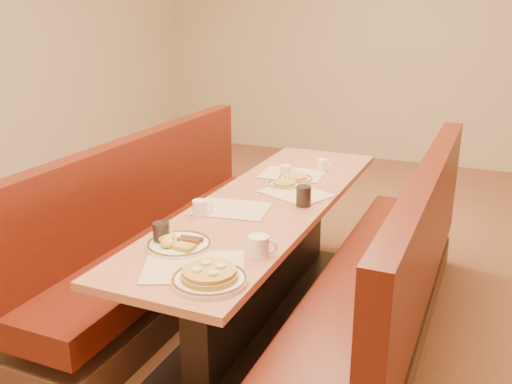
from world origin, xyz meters
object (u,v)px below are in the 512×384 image
at_px(booth_left, 162,243).
at_px(coffee_mug_c, 323,165).
at_px(coffee_mug_b, 200,207).
at_px(coffee_mug_d, 286,171).
at_px(coffee_mug_a, 260,246).
at_px(pancake_plate, 209,277).
at_px(soda_tumbler_mid, 304,196).
at_px(eggs_plate, 178,244).
at_px(diner_table, 266,260).
at_px(booth_right, 388,285).
at_px(soda_tumbler_near, 161,234).

bearing_deg(booth_left, coffee_mug_c, 41.21).
bearing_deg(coffee_mug_b, coffee_mug_d, 54.94).
xyz_separation_m(coffee_mug_a, coffee_mug_d, (-0.33, 1.21, -0.01)).
bearing_deg(pancake_plate, soda_tumbler_mid, 87.27).
relative_size(eggs_plate, soda_tumbler_mid, 2.63).
height_order(diner_table, coffee_mug_d, coffee_mug_d).
distance_m(pancake_plate, coffee_mug_c, 1.76).
bearing_deg(soda_tumbler_mid, coffee_mug_d, 120.86).
bearing_deg(coffee_mug_a, coffee_mug_b, 122.83).
xyz_separation_m(booth_right, coffee_mug_b, (-0.97, -0.35, 0.43)).
xyz_separation_m(booth_right, eggs_plate, (-0.86, -0.77, 0.41)).
relative_size(pancake_plate, soda_tumbler_mid, 2.72).
relative_size(booth_left, pancake_plate, 7.87).
xyz_separation_m(diner_table, eggs_plate, (-0.13, -0.77, 0.39)).
xyz_separation_m(pancake_plate, soda_tumbler_mid, (0.05, 1.03, 0.03)).
xyz_separation_m(booth_right, pancake_plate, (-0.56, -1.02, 0.41)).
xyz_separation_m(soda_tumbler_near, soda_tumbler_mid, (0.44, 0.78, 0.00)).
relative_size(pancake_plate, soda_tumbler_near, 2.90).
bearing_deg(soda_tumbler_mid, diner_table, -176.91).
bearing_deg(booth_right, booth_left, 180.00).
bearing_deg(diner_table, soda_tumbler_near, -105.68).
height_order(coffee_mug_a, coffee_mug_c, coffee_mug_a).
xyz_separation_m(eggs_plate, coffee_mug_a, (0.39, 0.06, 0.03)).
distance_m(coffee_mug_a, soda_tumbler_near, 0.48).
height_order(eggs_plate, coffee_mug_c, coffee_mug_c).
xyz_separation_m(booth_left, coffee_mug_c, (0.84, 0.74, 0.43)).
bearing_deg(eggs_plate, pancake_plate, -40.10).
height_order(coffee_mug_a, soda_tumbler_near, soda_tumbler_near).
bearing_deg(coffee_mug_b, pancake_plate, -82.20).
height_order(coffee_mug_a, coffee_mug_b, coffee_mug_a).
relative_size(booth_right, pancake_plate, 7.87).
bearing_deg(coffee_mug_b, soda_tumbler_near, -110.77).
height_order(soda_tumbler_near, soda_tumbler_mid, soda_tumbler_mid).
relative_size(eggs_plate, coffee_mug_d, 3.11).
bearing_deg(soda_tumbler_mid, soda_tumbler_near, -119.43).
height_order(pancake_plate, coffee_mug_c, coffee_mug_c).
height_order(eggs_plate, soda_tumbler_near, soda_tumbler_near).
distance_m(coffee_mug_b, coffee_mug_c, 1.14).
bearing_deg(soda_tumbler_near, coffee_mug_b, 92.98).
height_order(coffee_mug_a, soda_tumbler_mid, soda_tumbler_mid).
relative_size(coffee_mug_a, coffee_mug_d, 1.30).
height_order(coffee_mug_c, soda_tumbler_near, soda_tumbler_near).
relative_size(eggs_plate, coffee_mug_c, 3.00).
distance_m(booth_right, coffee_mug_c, 1.06).
xyz_separation_m(diner_table, soda_tumbler_near, (-0.22, -0.77, 0.43)).
relative_size(booth_right, coffee_mug_d, 25.27).
distance_m(diner_table, soda_tumbler_mid, 0.49).
distance_m(coffee_mug_b, soda_tumbler_near, 0.42).
height_order(coffee_mug_c, soda_tumbler_mid, soda_tumbler_mid).
height_order(diner_table, pancake_plate, pancake_plate).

